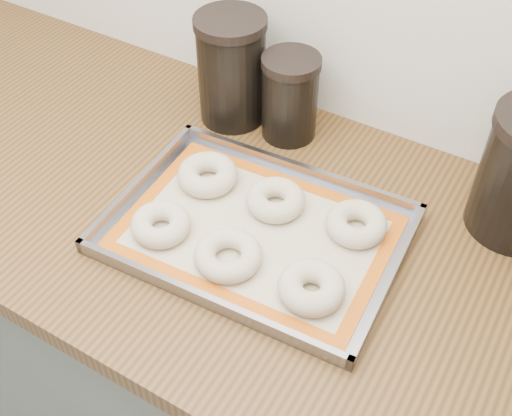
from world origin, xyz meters
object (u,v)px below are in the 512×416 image
Objects in this scene: bagel_back_mid at (276,200)px; bagel_back_right at (356,224)px; canister_mid at (290,97)px; bagel_front_left at (161,224)px; bagel_back_left at (208,175)px; bagel_front_right at (311,287)px; canister_left at (232,69)px; bagel_front_mid at (228,255)px; baking_tray at (256,231)px.

bagel_back_mid is 0.14m from bagel_back_right.
bagel_front_left is at bearing -98.67° from canister_mid.
bagel_back_left reaches higher than bagel_back_right.
bagel_back_left is 0.21m from canister_mid.
canister_mid is (0.05, 0.20, 0.06)m from bagel_back_left.
bagel_front_right is 0.29m from bagel_back_left.
bagel_back_mid is at bearing 2.91° from bagel_back_left.
bagel_front_right is 0.48× the size of canister_left.
canister_mid reaches higher than bagel_back_right.
bagel_front_left and bagel_back_mid have the same top height.
canister_mid reaches higher than bagel_front_left.
bagel_front_left is 0.34m from canister_mid.
canister_left reaches higher than bagel_front_mid.
bagel_front_right is 0.15m from bagel_back_right.
bagel_back_mid is at bearing -42.51° from canister_left.
bagel_front_right reaches higher than baking_tray.
bagel_back_left is (-0.13, 0.06, 0.02)m from baking_tray.
baking_tray is 0.07m from bagel_back_mid.
bagel_front_mid is at bearing -77.07° from canister_mid.
canister_mid is at bearing 102.93° from bagel_front_mid.
bagel_front_left is 0.19m from bagel_back_mid.
canister_mid is (-0.08, 0.19, 0.06)m from bagel_back_mid.
baking_tray is 4.89× the size of bagel_back_mid.
bagel_back_right is (0.14, 0.02, -0.00)m from bagel_back_mid.
canister_left is (-0.33, 0.31, 0.08)m from bagel_front_right.
canister_mid is at bearing 112.67° from bagel_back_mid.
bagel_back_left is (-0.00, 0.14, 0.00)m from bagel_front_left.
bagel_back_mid reaches higher than bagel_front_mid.
bagel_back_left reaches higher than baking_tray.
bagel_front_mid is at bearing -131.42° from bagel_back_right.
bagel_back_right is 0.47× the size of canister_left.
bagel_front_mid is 0.39m from canister_left.
bagel_front_left is at bearing -132.59° from bagel_back_mid.
canister_left is (-0.07, 0.32, 0.08)m from bagel_front_left.
baking_tray is at bearing -23.96° from bagel_back_left.
bagel_back_mid is (-0.13, 0.13, -0.00)m from bagel_front_right.
bagel_front_mid reaches higher than baking_tray.
bagel_front_mid is 0.64× the size of canister_mid.
bagel_back_mid is 1.00× the size of bagel_back_right.
bagel_back_right is (0.14, 0.16, 0.00)m from bagel_front_mid.
baking_tray is 0.33m from canister_left.
bagel_back_left is at bearing 156.04° from baking_tray.
bagel_front_left is 0.92× the size of bagel_back_left.
baking_tray is at bearing -72.54° from canister_mid.
bagel_back_mid is (0.13, 0.14, 0.00)m from bagel_front_left.
canister_mid reaches higher than bagel_back_mid.
bagel_back_right is at bearing 7.72° from bagel_back_mid.
bagel_back_right is at bearing -25.94° from canister_left.
bagel_front_left is 0.46× the size of canister_left.
bagel_front_right reaches higher than bagel_back_mid.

